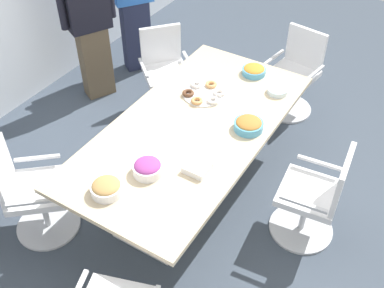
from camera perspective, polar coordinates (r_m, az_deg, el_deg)
The scene contains 14 objects.
ground_plane at distance 4.41m, azimuth 0.00°, elevation -5.38°, with size 10.00×10.00×0.01m, color #3D4754.
conference_table at distance 3.97m, azimuth 0.00°, elevation 0.81°, with size 2.40×1.20×0.75m.
office_chair_0 at distance 3.89m, azimuth 14.72°, elevation -6.57°, with size 0.59×0.59×0.91m.
office_chair_1 at distance 5.22m, azimuth 12.34°, elevation 7.99°, with size 0.61×0.61×0.91m.
office_chair_2 at distance 5.14m, azimuth -3.25°, elevation 8.36°, with size 0.76×0.76×0.91m.
office_chair_3 at distance 4.01m, azimuth -18.88°, elevation -5.89°, with size 0.76×0.76×0.91m.
person_standing_2 at distance 5.22m, azimuth -12.40°, elevation 14.37°, with size 0.58×0.40×1.74m.
snack_bowl_chips_orange at distance 4.54m, azimuth 7.56°, elevation 8.90°, with size 0.22×0.22×0.09m.
snack_bowl_cookies at distance 3.37m, azimuth -10.38°, elevation -5.23°, with size 0.23×0.23×0.10m.
snack_bowl_pretzels at distance 3.86m, azimuth 6.91°, elevation 2.37°, with size 0.24×0.24×0.10m.
snack_bowl_candy_mix at distance 3.47m, azimuth -5.42°, elevation -2.87°, with size 0.23×0.23×0.11m.
donut_platter at distance 4.23m, azimuth 1.46°, elevation 6.18°, with size 0.39×0.38×0.04m.
plate_stack at distance 4.32m, azimuth 10.37°, elevation 6.38°, with size 0.18×0.18×0.05m.
napkin_pile at distance 3.49m, azimuth 0.66°, elevation -2.89°, with size 0.18×0.18×0.05m, color white.
Camera 1 is at (-2.56, -1.57, 3.23)m, focal length 43.79 mm.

